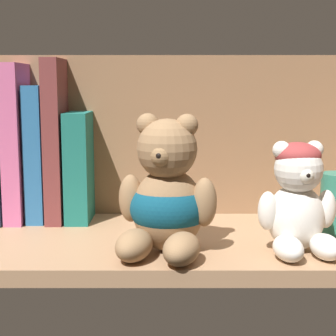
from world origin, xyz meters
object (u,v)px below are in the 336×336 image
book_4 (22,142)px  teddy_bear_smaller (300,200)px  book_6 (61,140)px  teddy_bear_larger (169,199)px  book_5 (42,152)px  book_7 (83,165)px  book_3 (7,165)px

book_4 → teddy_bear_smaller: book_4 is taller
book_6 → teddy_bear_larger: 24.24cm
book_5 → teddy_bear_larger: size_ratio=1.19×
book_7 → teddy_bear_larger: teddy_bear_larger is taller
book_4 → teddy_bear_larger: bearing=-38.2°
book_4 → book_5: 3.31cm
teddy_bear_larger → teddy_bear_smaller: 15.72cm
book_5 → book_6: (2.82, 0.00, 1.91)cm
book_3 → book_6: size_ratio=0.68×
book_6 → book_7: bearing=0.0°
book_3 → teddy_bear_smaller: 43.73cm
book_6 → book_3: bearing=180.0°
book_5 → teddy_bear_smaller: bearing=-26.4°
book_3 → book_5: book_5 is taller
teddy_bear_smaller → book_7: bearing=149.0°
book_3 → book_6: bearing=0.0°
teddy_bear_smaller → book_6: bearing=151.6°
book_3 → teddy_bear_larger: bearing=-35.2°
book_6 → teddy_bear_larger: bearing=-46.9°
book_6 → book_5: bearing=180.0°
teddy_bear_larger → teddy_bear_smaller: (15.71, 0.04, -0.18)cm
book_4 → book_6: 5.75cm
book_5 → teddy_bear_larger: book_5 is taller
book_5 → book_7: size_ratio=1.24×
book_6 → teddy_bear_smaller: size_ratio=1.77×
book_3 → teddy_bear_smaller: size_ratio=1.20×
book_5 → book_6: 3.40cm
book_5 → teddy_bear_smaller: book_5 is taller
book_6 → book_7: book_6 is taller
teddy_bear_larger → teddy_bear_smaller: bearing=0.1°
book_4 → book_6: (5.74, 0.00, 0.35)cm
book_6 → teddy_bear_smaller: 36.65cm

